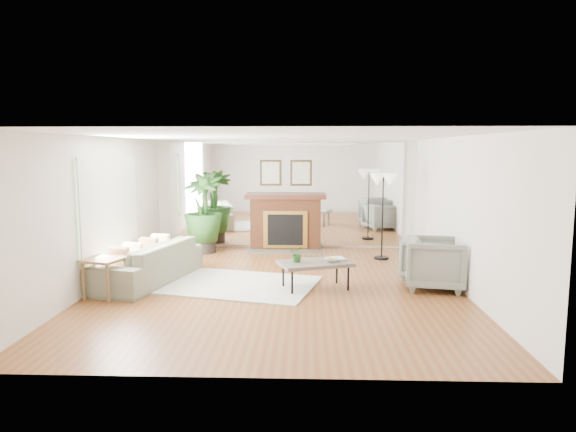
{
  "coord_description": "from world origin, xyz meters",
  "views": [
    {
      "loc": [
        0.46,
        -8.39,
        2.28
      ],
      "look_at": [
        0.15,
        0.6,
        1.12
      ],
      "focal_mm": 32.0,
      "sensor_mm": 36.0,
      "label": 1
    }
  ],
  "objects_px": {
    "fireplace": "(286,221)",
    "armchair_front": "(435,263)",
    "side_table": "(104,264)",
    "potted_ficus": "(203,210)",
    "floor_lamp": "(383,186)",
    "coffee_table": "(315,264)",
    "armchair_back": "(426,258)",
    "sofa": "(148,262)"
  },
  "relations": [
    {
      "from": "armchair_front",
      "to": "side_table",
      "type": "distance_m",
      "value": 5.3
    },
    {
      "from": "fireplace",
      "to": "coffee_table",
      "type": "distance_m",
      "value": 3.48
    },
    {
      "from": "sofa",
      "to": "floor_lamp",
      "type": "distance_m",
      "value": 4.92
    },
    {
      "from": "armchair_front",
      "to": "side_table",
      "type": "height_order",
      "value": "armchair_front"
    },
    {
      "from": "sofa",
      "to": "side_table",
      "type": "relative_size",
      "value": 3.54
    },
    {
      "from": "fireplace",
      "to": "side_table",
      "type": "xyz_separation_m",
      "value": [
        -2.65,
        -4.01,
        -0.14
      ]
    },
    {
      "from": "side_table",
      "to": "potted_ficus",
      "type": "height_order",
      "value": "potted_ficus"
    },
    {
      "from": "potted_ficus",
      "to": "fireplace",
      "type": "bearing_deg",
      "value": 14.64
    },
    {
      "from": "side_table",
      "to": "potted_ficus",
      "type": "xyz_separation_m",
      "value": [
        0.85,
        3.54,
        0.43
      ]
    },
    {
      "from": "side_table",
      "to": "potted_ficus",
      "type": "relative_size",
      "value": 0.37
    },
    {
      "from": "armchair_back",
      "to": "potted_ficus",
      "type": "bearing_deg",
      "value": 84.01
    },
    {
      "from": "sofa",
      "to": "armchair_front",
      "type": "bearing_deg",
      "value": 101.0
    },
    {
      "from": "armchair_back",
      "to": "armchair_front",
      "type": "relative_size",
      "value": 0.87
    },
    {
      "from": "armchair_front",
      "to": "coffee_table",
      "type": "bearing_deg",
      "value": 103.33
    },
    {
      "from": "sofa",
      "to": "potted_ficus",
      "type": "xyz_separation_m",
      "value": [
        0.45,
        2.57,
        0.61
      ]
    },
    {
      "from": "coffee_table",
      "to": "armchair_front",
      "type": "relative_size",
      "value": 1.4
    },
    {
      "from": "fireplace",
      "to": "sofa",
      "type": "xyz_separation_m",
      "value": [
        -2.26,
        -3.05,
        -0.31
      ]
    },
    {
      "from": "sofa",
      "to": "armchair_back",
      "type": "height_order",
      "value": "armchair_back"
    },
    {
      "from": "coffee_table",
      "to": "potted_ficus",
      "type": "xyz_separation_m",
      "value": [
        -2.43,
        2.94,
        0.53
      ]
    },
    {
      "from": "armchair_front",
      "to": "side_table",
      "type": "xyz_separation_m",
      "value": [
        -5.25,
        -0.71,
        0.1
      ]
    },
    {
      "from": "coffee_table",
      "to": "fireplace",
      "type": "bearing_deg",
      "value": 100.38
    },
    {
      "from": "coffee_table",
      "to": "potted_ficus",
      "type": "height_order",
      "value": "potted_ficus"
    },
    {
      "from": "sofa",
      "to": "side_table",
      "type": "height_order",
      "value": "sofa"
    },
    {
      "from": "armchair_back",
      "to": "sofa",
      "type": "bearing_deg",
      "value": 114.96
    },
    {
      "from": "fireplace",
      "to": "side_table",
      "type": "height_order",
      "value": "fireplace"
    },
    {
      "from": "sofa",
      "to": "coffee_table",
      "type": "bearing_deg",
      "value": 96.74
    },
    {
      "from": "armchair_back",
      "to": "side_table",
      "type": "height_order",
      "value": "armchair_back"
    },
    {
      "from": "armchair_back",
      "to": "floor_lamp",
      "type": "xyz_separation_m",
      "value": [
        -0.54,
        1.65,
        1.15
      ]
    },
    {
      "from": "armchair_back",
      "to": "side_table",
      "type": "relative_size",
      "value": 1.22
    },
    {
      "from": "armchair_front",
      "to": "side_table",
      "type": "relative_size",
      "value": 1.4
    },
    {
      "from": "coffee_table",
      "to": "sofa",
      "type": "bearing_deg",
      "value": 172.69
    },
    {
      "from": "coffee_table",
      "to": "armchair_back",
      "type": "relative_size",
      "value": 1.6
    },
    {
      "from": "coffee_table",
      "to": "armchair_back",
      "type": "xyz_separation_m",
      "value": [
        1.97,
        0.75,
        -0.05
      ]
    },
    {
      "from": "fireplace",
      "to": "floor_lamp",
      "type": "bearing_deg",
      "value": -26.23
    },
    {
      "from": "potted_ficus",
      "to": "armchair_front",
      "type": "bearing_deg",
      "value": -32.74
    },
    {
      "from": "fireplace",
      "to": "armchair_front",
      "type": "xyz_separation_m",
      "value": [
        2.6,
        -3.3,
        -0.23
      ]
    },
    {
      "from": "sofa",
      "to": "armchair_front",
      "type": "distance_m",
      "value": 4.87
    },
    {
      "from": "fireplace",
      "to": "side_table",
      "type": "distance_m",
      "value": 4.81
    },
    {
      "from": "coffee_table",
      "to": "armchair_back",
      "type": "height_order",
      "value": "armchair_back"
    },
    {
      "from": "armchair_back",
      "to": "side_table",
      "type": "distance_m",
      "value": 5.42
    },
    {
      "from": "armchair_front",
      "to": "floor_lamp",
      "type": "height_order",
      "value": "floor_lamp"
    },
    {
      "from": "sofa",
      "to": "floor_lamp",
      "type": "relative_size",
      "value": 1.32
    }
  ]
}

